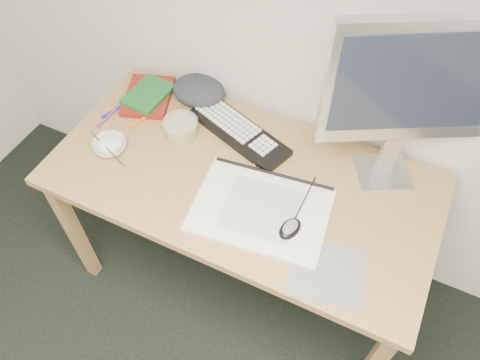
# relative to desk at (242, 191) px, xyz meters

# --- Properties ---
(desk) EXTENTS (1.40, 0.70, 0.75)m
(desk) POSITION_rel_desk_xyz_m (0.00, 0.00, 0.00)
(desk) COLOR #A37B4A
(desk) RESTS_ON ground
(mousepad) EXTENTS (0.28, 0.26, 0.00)m
(mousepad) POSITION_rel_desk_xyz_m (0.40, -0.22, 0.08)
(mousepad) COLOR slate
(mousepad) RESTS_ON desk
(sketchpad) EXTENTS (0.49, 0.38, 0.01)m
(sketchpad) POSITION_rel_desk_xyz_m (0.12, -0.10, 0.09)
(sketchpad) COLOR white
(sketchpad) RESTS_ON desk
(keyboard) EXTENTS (0.46, 0.28, 0.03)m
(keyboard) POSITION_rel_desk_xyz_m (-0.10, 0.19, 0.10)
(keyboard) COLOR black
(keyboard) RESTS_ON desk
(monitor) EXTENTS (0.50, 0.30, 0.64)m
(monitor) POSITION_rel_desk_xyz_m (0.45, 0.24, 0.48)
(monitor) COLOR silver
(monitor) RESTS_ON desk
(mouse) EXTENTS (0.08, 0.11, 0.03)m
(mouse) POSITION_rel_desk_xyz_m (0.24, -0.14, 0.11)
(mouse) COLOR black
(mouse) RESTS_ON sketchpad
(rice_bowl) EXTENTS (0.15, 0.15, 0.04)m
(rice_bowl) POSITION_rel_desk_xyz_m (-0.50, -0.10, 0.10)
(rice_bowl) COLOR white
(rice_bowl) RESTS_ON desk
(chopsticks) EXTENTS (0.22, 0.10, 0.02)m
(chopsticks) POSITION_rel_desk_xyz_m (-0.50, -0.12, 0.12)
(chopsticks) COLOR #B7B7B9
(chopsticks) RESTS_ON rice_bowl
(fruit_tub) EXTENTS (0.14, 0.14, 0.07)m
(fruit_tub) POSITION_rel_desk_xyz_m (-0.30, 0.09, 0.11)
(fruit_tub) COLOR #E5C751
(fruit_tub) RESTS_ON desk
(book_red) EXTENTS (0.25, 0.29, 0.02)m
(book_red) POSITION_rel_desk_xyz_m (-0.53, 0.21, 0.09)
(book_red) COLOR maroon
(book_red) RESTS_ON desk
(book_green) EXTENTS (0.15, 0.20, 0.02)m
(book_green) POSITION_rel_desk_xyz_m (-0.52, 0.20, 0.12)
(book_green) COLOR #175E23
(book_green) RESTS_ON book_red
(cloth_lump) EXTENTS (0.21, 0.19, 0.08)m
(cloth_lump) POSITION_rel_desk_xyz_m (-0.34, 0.30, 0.12)
(cloth_lump) COLOR #2A2E33
(cloth_lump) RESTS_ON desk
(pencil_pink) EXTENTS (0.17, 0.10, 0.01)m
(pencil_pink) POSITION_rel_desk_xyz_m (0.00, 0.08, 0.09)
(pencil_pink) COLOR pink
(pencil_pink) RESTS_ON desk
(pencil_tan) EXTENTS (0.13, 0.14, 0.01)m
(pencil_tan) POSITION_rel_desk_xyz_m (0.04, 0.04, 0.09)
(pencil_tan) COLOR #AA7E59
(pencil_tan) RESTS_ON desk
(pencil_black) EXTENTS (0.18, 0.05, 0.01)m
(pencil_black) POSITION_rel_desk_xyz_m (0.04, 0.04, 0.09)
(pencil_black) COLOR black
(pencil_black) RESTS_ON desk
(marker_blue) EXTENTS (0.06, 0.12, 0.01)m
(marker_blue) POSITION_rel_desk_xyz_m (-0.61, 0.08, 0.09)
(marker_blue) COLOR #1D1DA0
(marker_blue) RESTS_ON desk
(marker_orange) EXTENTS (0.06, 0.13, 0.01)m
(marker_orange) POSITION_rel_desk_xyz_m (-0.48, 0.09, 0.09)
(marker_orange) COLOR #DD5D1A
(marker_orange) RESTS_ON desk
(marker_purple) EXTENTS (0.02, 0.13, 0.01)m
(marker_purple) POSITION_rel_desk_xyz_m (-0.61, 0.04, 0.09)
(marker_purple) COLOR #7B278F
(marker_purple) RESTS_ON desk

